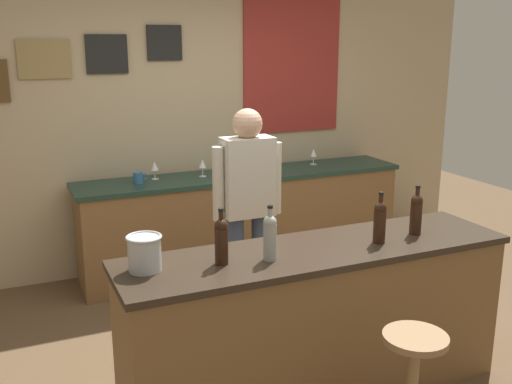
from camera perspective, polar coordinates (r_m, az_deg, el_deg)
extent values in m
plane|color=brown|center=(4.10, 2.78, -15.85)|extent=(10.00, 10.00, 0.00)
cube|color=tan|center=(5.46, -6.69, 7.37)|extent=(6.00, 0.06, 2.80)
cube|color=#997F4C|center=(5.15, -19.84, 12.03)|extent=(0.41, 0.02, 0.31)
cube|color=black|center=(5.22, -14.27, 12.83)|extent=(0.35, 0.02, 0.32)
cube|color=black|center=(5.32, -8.87, 14.11)|extent=(0.31, 0.02, 0.30)
cube|color=maroon|center=(5.79, 3.54, 12.30)|extent=(1.02, 0.02, 1.31)
cube|color=brown|center=(3.58, 5.82, -12.66)|extent=(2.28, 0.57, 0.88)
cube|color=#2D2319|center=(3.39, 6.01, -5.73)|extent=(2.32, 0.60, 0.04)
cube|color=brown|center=(5.45, -1.18, -2.99)|extent=(2.97, 0.53, 0.86)
cube|color=#1E382D|center=(5.34, -1.20, 1.62)|extent=(3.03, 0.56, 0.04)
cylinder|color=#384766|center=(4.37, 0.42, -7.50)|extent=(0.13, 0.13, 0.86)
cylinder|color=#384766|center=(4.30, -2.03, -7.90)|extent=(0.13, 0.13, 0.86)
cube|color=beige|center=(4.12, -0.82, 1.48)|extent=(0.36, 0.20, 0.56)
sphere|color=tan|center=(4.05, -0.84, 6.64)|extent=(0.21, 0.21, 0.21)
cylinder|color=beige|center=(4.22, 1.93, 1.35)|extent=(0.08, 0.08, 0.52)
cylinder|color=beige|center=(4.05, -3.69, 0.78)|extent=(0.08, 0.08, 0.52)
cylinder|color=olive|center=(3.04, 15.20, -13.55)|extent=(0.32, 0.32, 0.03)
cylinder|color=black|center=(3.11, -3.36, -5.25)|extent=(0.07, 0.07, 0.20)
sphere|color=black|center=(3.07, -3.40, -3.27)|extent=(0.07, 0.07, 0.07)
cylinder|color=black|center=(3.06, -3.40, -2.69)|extent=(0.03, 0.03, 0.09)
cylinder|color=black|center=(3.05, -3.42, -1.74)|extent=(0.03, 0.03, 0.02)
cylinder|color=#999E99|center=(3.16, 1.36, -4.89)|extent=(0.07, 0.07, 0.20)
sphere|color=#999E99|center=(3.12, 1.37, -2.94)|extent=(0.07, 0.07, 0.07)
cylinder|color=#999E99|center=(3.11, 1.38, -2.37)|extent=(0.03, 0.03, 0.09)
cylinder|color=black|center=(3.10, 1.38, -1.44)|extent=(0.03, 0.03, 0.02)
cylinder|color=black|center=(3.50, 11.89, -3.27)|extent=(0.07, 0.07, 0.20)
sphere|color=black|center=(3.46, 11.98, -1.50)|extent=(0.07, 0.07, 0.07)
cylinder|color=black|center=(3.46, 12.01, -0.98)|extent=(0.03, 0.03, 0.09)
cylinder|color=black|center=(3.44, 12.06, -0.13)|extent=(0.03, 0.03, 0.02)
cylinder|color=black|center=(3.70, 15.24, -2.48)|extent=(0.07, 0.07, 0.20)
sphere|color=black|center=(3.67, 15.35, -0.80)|extent=(0.07, 0.07, 0.07)
cylinder|color=black|center=(3.66, 15.39, -0.31)|extent=(0.03, 0.03, 0.09)
cylinder|color=black|center=(3.65, 15.44, 0.50)|extent=(0.03, 0.03, 0.02)
cylinder|color=#B7BABF|center=(3.07, -10.75, -5.92)|extent=(0.17, 0.17, 0.18)
torus|color=#B7BABF|center=(3.04, -10.83, -4.33)|extent=(0.19, 0.19, 0.02)
cylinder|color=silver|center=(5.17, -9.77, 1.25)|extent=(0.06, 0.06, 0.00)
cylinder|color=silver|center=(5.16, -9.78, 1.69)|extent=(0.01, 0.01, 0.07)
cone|color=silver|center=(5.15, -9.82, 2.50)|extent=(0.07, 0.07, 0.08)
cylinder|color=silver|center=(5.22, -5.19, 1.54)|extent=(0.06, 0.06, 0.00)
cylinder|color=silver|center=(5.22, -5.20, 1.97)|extent=(0.01, 0.01, 0.07)
cone|color=silver|center=(5.20, -5.22, 2.77)|extent=(0.07, 0.07, 0.08)
cylinder|color=silver|center=(5.26, -3.46, 1.66)|extent=(0.06, 0.06, 0.00)
cylinder|color=silver|center=(5.25, -3.46, 2.09)|extent=(0.01, 0.01, 0.07)
cone|color=silver|center=(5.24, -3.48, 2.89)|extent=(0.07, 0.07, 0.08)
cylinder|color=silver|center=(5.22, -1.61, 1.59)|extent=(0.06, 0.06, 0.00)
cylinder|color=silver|center=(5.21, -1.62, 2.02)|extent=(0.01, 0.01, 0.07)
cone|color=silver|center=(5.20, -1.62, 2.82)|extent=(0.07, 0.07, 0.08)
cylinder|color=silver|center=(5.74, 5.57, 2.71)|extent=(0.06, 0.06, 0.00)
cylinder|color=silver|center=(5.73, 5.58, 3.10)|extent=(0.01, 0.01, 0.07)
cone|color=silver|center=(5.72, 5.60, 3.84)|extent=(0.07, 0.07, 0.08)
cylinder|color=#336699|center=(5.04, -11.35, 1.35)|extent=(0.08, 0.08, 0.09)
torus|color=#336699|center=(5.05, -10.73, 1.46)|extent=(0.06, 0.01, 0.06)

